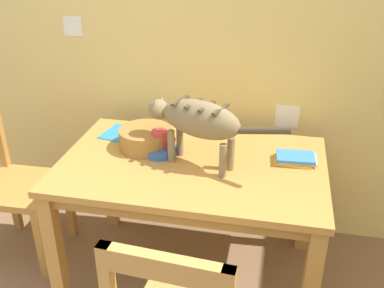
% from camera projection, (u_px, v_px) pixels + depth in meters
% --- Properties ---
extents(wall_rear, '(5.14, 0.11, 2.50)m').
position_uv_depth(wall_rear, '(191.00, 29.00, 2.53)').
color(wall_rear, '#EDCF76').
rests_on(wall_rear, ground_plane).
extents(dining_table, '(1.32, 0.84, 0.73)m').
position_uv_depth(dining_table, '(192.00, 177.00, 2.26)').
color(dining_table, '#BF8840').
rests_on(dining_table, ground_plane).
extents(cat, '(0.70, 0.30, 0.34)m').
position_uv_depth(cat, '(198.00, 120.00, 2.09)').
color(cat, olive).
rests_on(cat, dining_table).
extents(saucer_bowl, '(0.18, 0.18, 0.04)m').
position_uv_depth(saucer_bowl, '(160.00, 150.00, 2.29)').
color(saucer_bowl, '#325BB8').
rests_on(saucer_bowl, dining_table).
extents(coffee_mug, '(0.12, 0.08, 0.09)m').
position_uv_depth(coffee_mug, '(160.00, 139.00, 2.26)').
color(coffee_mug, '#CA3A35').
rests_on(coffee_mug, saucer_bowl).
extents(magazine, '(0.29, 0.25, 0.01)m').
position_uv_depth(magazine, '(127.00, 134.00, 2.50)').
color(magazine, '#2C83C3').
rests_on(magazine, dining_table).
extents(book_stack, '(0.21, 0.15, 0.04)m').
position_uv_depth(book_stack, '(295.00, 159.00, 2.21)').
color(book_stack, gold).
rests_on(book_stack, dining_table).
extents(wicker_basket, '(0.28, 0.28, 0.11)m').
position_uv_depth(wicker_basket, '(146.00, 138.00, 2.33)').
color(wicker_basket, '#A07033').
rests_on(wicker_basket, dining_table).
extents(wooden_chair_far, '(0.43, 0.43, 0.95)m').
position_uv_depth(wooden_chair_far, '(13.00, 184.00, 2.52)').
color(wooden_chair_far, '#B9813A').
rests_on(wooden_chair_far, ground_plane).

